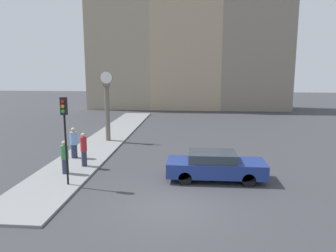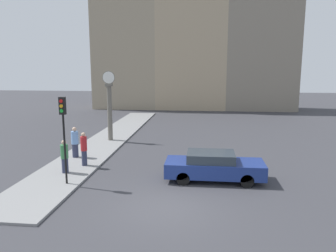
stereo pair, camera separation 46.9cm
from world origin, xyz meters
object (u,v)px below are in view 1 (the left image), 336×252
Objects in this scene: traffic_light_near at (65,123)px; street_clock at (107,107)px; sedan_car at (215,166)px; pedestrian_red_top at (84,149)px; pedestrian_green_hoodie at (65,157)px; pedestrian_blue_stripe at (74,143)px.

street_clock reaches higher than traffic_light_near.
pedestrian_red_top reaches higher than sedan_car.
traffic_light_near is at bearing -64.64° from pedestrian_green_hoodie.
pedestrian_blue_stripe is 1.08× the size of pedestrian_green_hoodie.
pedestrian_green_hoodie is at bearing -78.06° from pedestrian_blue_stripe.
pedestrian_blue_stripe is 1.89m from pedestrian_red_top.
traffic_light_near reaches higher than sedan_car.
sedan_car is 0.93× the size of street_clock.
pedestrian_green_hoodie is at bearing -91.16° from street_clock.
street_clock is (-7.15, 7.55, 1.80)m from sedan_car.
street_clock is at bearing 133.44° from sedan_car.
pedestrian_green_hoodie is (-0.15, -7.49, -1.57)m from street_clock.
pedestrian_green_hoodie is at bearing 179.56° from sedan_car.
street_clock is at bearing 93.37° from pedestrian_red_top.
pedestrian_red_top is 1.38m from pedestrian_green_hoodie.
pedestrian_green_hoodie is at bearing 115.36° from traffic_light_near.
traffic_light_near is 0.80× the size of street_clock.
pedestrian_red_top is at bearing -86.63° from street_clock.
pedestrian_blue_stripe is 0.99× the size of pedestrian_red_top.
pedestrian_red_top is at bearing 93.87° from traffic_light_near.
traffic_light_near reaches higher than pedestrian_green_hoodie.
pedestrian_red_top is (0.37, -6.21, -1.49)m from street_clock.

